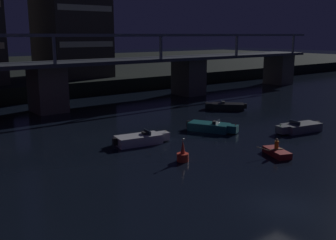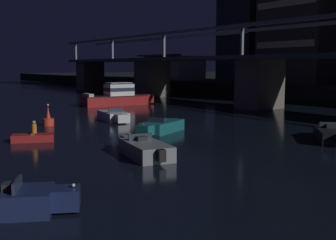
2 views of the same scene
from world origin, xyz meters
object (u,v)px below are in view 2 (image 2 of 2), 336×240
at_px(speedboat_near_right, 114,116).
at_px(speedboat_mid_right, 160,127).
at_px(waterfront_pavilion, 173,68).
at_px(cabin_cruiser_near_left, 117,97).
at_px(speedboat_mid_center, 332,135).
at_px(speedboat_near_center, 144,149).
at_px(dinghy_with_paddler, 33,137).
at_px(river_bridge, 260,72).
at_px(channel_buoy, 48,120).

bearing_deg(speedboat_near_right, speedboat_mid_right, -2.95).
relative_size(waterfront_pavilion, cabin_cruiser_near_left, 1.34).
bearing_deg(speedboat_mid_center, speedboat_near_center, -102.50).
bearing_deg(speedboat_near_center, waterfront_pavilion, 143.13).
bearing_deg(dinghy_with_paddler, waterfront_pavilion, 135.57).
bearing_deg(dinghy_with_paddler, cabin_cruiser_near_left, 139.94).
height_order(river_bridge, cabin_cruiser_near_left, river_bridge).
bearing_deg(channel_buoy, speedboat_mid_right, 33.68).
bearing_deg(dinghy_with_paddler, speedboat_mid_right, 80.83).
distance_m(cabin_cruiser_near_left, speedboat_mid_right, 22.84).
xyz_separation_m(river_bridge, waterfront_pavilion, (-33.70, 11.91, 0.31)).
height_order(speedboat_mid_center, speedboat_mid_right, same).
distance_m(speedboat_mid_right, dinghy_with_paddler, 9.00).
xyz_separation_m(speedboat_near_right, dinghy_with_paddler, (6.59, -9.30, -0.14)).
height_order(speedboat_mid_right, channel_buoy, channel_buoy).
bearing_deg(dinghy_with_paddler, river_bridge, 104.62).
relative_size(speedboat_near_center, channel_buoy, 2.97).
distance_m(speedboat_near_center, speedboat_near_right, 15.78).
bearing_deg(speedboat_mid_center, river_bridge, 145.60).
distance_m(speedboat_near_right, channel_buoy, 5.87).
distance_m(river_bridge, speedboat_near_right, 19.46).
xyz_separation_m(waterfront_pavilion, cabin_cruiser_near_left, (21.13, -23.50, -3.39)).
relative_size(speedboat_near_right, speedboat_mid_right, 1.06).
bearing_deg(dinghy_with_paddler, speedboat_near_right, 125.32).
relative_size(waterfront_pavilion, speedboat_mid_right, 2.52).
bearing_deg(speedboat_mid_center, waterfront_pavilion, 154.84).
distance_m(speedboat_near_right, dinghy_with_paddler, 11.40).
relative_size(cabin_cruiser_near_left, speedboat_mid_center, 2.11).
height_order(speedboat_near_center, speedboat_mid_right, same).
bearing_deg(river_bridge, speedboat_mid_center, -34.40).
xyz_separation_m(speedboat_near_center, speedboat_mid_center, (2.77, 12.48, 0.00)).
relative_size(river_bridge, speedboat_near_right, 18.49).
distance_m(speedboat_mid_center, speedboat_mid_right, 11.73).
xyz_separation_m(waterfront_pavilion, speedboat_mid_center, (51.93, -24.39, -4.02)).
relative_size(waterfront_pavilion, channel_buoy, 7.05).
xyz_separation_m(cabin_cruiser_near_left, dinghy_with_paddler, (19.98, -16.80, -0.77)).
xyz_separation_m(waterfront_pavilion, speedboat_near_center, (49.17, -36.87, -4.02)).
bearing_deg(channel_buoy, speedboat_near_center, 0.01).
xyz_separation_m(speedboat_near_right, channel_buoy, (-0.17, -5.87, 0.06)).
distance_m(channel_buoy, dinghy_with_paddler, 7.58).
xyz_separation_m(channel_buoy, dinghy_with_paddler, (6.75, -3.43, -0.20)).
xyz_separation_m(speedboat_near_center, dinghy_with_paddler, (-8.06, -3.43, -0.14)).
xyz_separation_m(cabin_cruiser_near_left, channel_buoy, (13.23, -13.37, -0.57)).
xyz_separation_m(speedboat_near_center, speedboat_near_right, (-14.65, 5.87, 0.00)).
height_order(river_bridge, speedboat_mid_center, river_bridge).
height_order(channel_buoy, dinghy_with_paddler, channel_buoy).
distance_m(river_bridge, speedboat_mid_right, 21.73).
bearing_deg(cabin_cruiser_near_left, speedboat_near_center, -25.49).
bearing_deg(dinghy_with_paddler, speedboat_near_center, 23.06).
bearing_deg(cabin_cruiser_near_left, waterfront_pavilion, 131.96).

